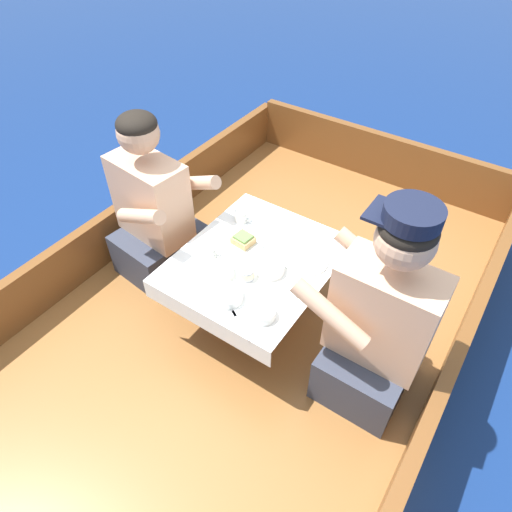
# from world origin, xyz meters

# --- Properties ---
(ground_plane) EXTENTS (60.00, 60.00, 0.00)m
(ground_plane) POSITION_xyz_m (0.00, 0.00, 0.00)
(ground_plane) COLOR navy
(boat_deck) EXTENTS (1.99, 3.20, 0.25)m
(boat_deck) POSITION_xyz_m (0.00, 0.00, 0.13)
(boat_deck) COLOR brown
(boat_deck) RESTS_ON ground_plane
(gunwale_port) EXTENTS (0.06, 3.20, 0.30)m
(gunwale_port) POSITION_xyz_m (-0.96, 0.00, 0.40)
(gunwale_port) COLOR brown
(gunwale_port) RESTS_ON boat_deck
(gunwale_starboard) EXTENTS (0.06, 3.20, 0.30)m
(gunwale_starboard) POSITION_xyz_m (0.96, 0.00, 0.40)
(gunwale_starboard) COLOR brown
(gunwale_starboard) RESTS_ON boat_deck
(bow_coaming) EXTENTS (1.87, 0.06, 0.35)m
(bow_coaming) POSITION_xyz_m (0.00, 1.57, 0.42)
(bow_coaming) COLOR brown
(bow_coaming) RESTS_ON boat_deck
(cockpit_table) EXTENTS (0.69, 0.82, 0.39)m
(cockpit_table) POSITION_xyz_m (0.00, 0.01, 0.60)
(cockpit_table) COLOR #B2B2B7
(cockpit_table) RESTS_ON boat_deck
(person_port) EXTENTS (0.55, 0.49, 0.96)m
(person_port) POSITION_xyz_m (-0.65, 0.00, 0.64)
(person_port) COLOR #333847
(person_port) RESTS_ON boat_deck
(person_starboard) EXTENTS (0.52, 0.44, 1.02)m
(person_starboard) POSITION_xyz_m (0.65, -0.05, 0.67)
(person_starboard) COLOR #333847
(person_starboard) RESTS_ON boat_deck
(plate_sandwich) EXTENTS (0.20, 0.20, 0.01)m
(plate_sandwich) POSITION_xyz_m (-0.11, 0.06, 0.65)
(plate_sandwich) COLOR silver
(plate_sandwich) RESTS_ON cockpit_table
(plate_bread) EXTENTS (0.21, 0.21, 0.01)m
(plate_bread) POSITION_xyz_m (0.20, 0.13, 0.65)
(plate_bread) COLOR silver
(plate_bread) RESTS_ON cockpit_table
(sandwich) EXTENTS (0.10, 0.10, 0.05)m
(sandwich) POSITION_xyz_m (-0.11, 0.06, 0.67)
(sandwich) COLOR tan
(sandwich) RESTS_ON plate_sandwich
(bowl_port_near) EXTENTS (0.13, 0.13, 0.04)m
(bowl_port_near) POSITION_xyz_m (-0.08, -0.17, 0.66)
(bowl_port_near) COLOR silver
(bowl_port_near) RESTS_ON cockpit_table
(bowl_starboard_near) EXTENTS (0.13, 0.13, 0.04)m
(bowl_starboard_near) POSITION_xyz_m (0.10, -0.02, 0.66)
(bowl_starboard_near) COLOR silver
(bowl_starboard_near) RESTS_ON cockpit_table
(bowl_center_far) EXTENTS (0.11, 0.11, 0.04)m
(bowl_center_far) POSITION_xyz_m (0.22, -0.26, 0.66)
(bowl_center_far) COLOR silver
(bowl_center_far) RESTS_ON cockpit_table
(bowl_port_far) EXTENTS (0.14, 0.14, 0.04)m
(bowl_port_far) POSITION_xyz_m (0.04, -0.26, 0.66)
(bowl_port_far) COLOR silver
(bowl_port_far) RESTS_ON cockpit_table
(coffee_cup_port) EXTENTS (0.09, 0.07, 0.06)m
(coffee_cup_port) POSITION_xyz_m (-0.23, 0.21, 0.67)
(coffee_cup_port) COLOR silver
(coffee_cup_port) RESTS_ON cockpit_table
(coffee_cup_starboard) EXTENTS (0.09, 0.07, 0.06)m
(coffee_cup_starboard) POSITION_xyz_m (-0.19, -0.09, 0.67)
(coffee_cup_starboard) COLOR silver
(coffee_cup_starboard) RESTS_ON cockpit_table
(tin_can) EXTENTS (0.07, 0.07, 0.05)m
(tin_can) POSITION_xyz_m (0.04, -0.11, 0.67)
(tin_can) COLOR silver
(tin_can) RESTS_ON cockpit_table
(utensil_spoon_port) EXTENTS (0.10, 0.16, 0.01)m
(utensil_spoon_port) POSITION_xyz_m (0.30, -0.05, 0.64)
(utensil_spoon_port) COLOR silver
(utensil_spoon_port) RESTS_ON cockpit_table
(utensil_fork_starboard) EXTENTS (0.16, 0.10, 0.00)m
(utensil_fork_starboard) POSITION_xyz_m (0.16, -0.34, 0.64)
(utensil_fork_starboard) COLOR silver
(utensil_fork_starboard) RESTS_ON cockpit_table
(utensil_knife_starboard) EXTENTS (0.15, 0.10, 0.00)m
(utensil_knife_starboard) POSITION_xyz_m (-0.25, 0.31, 0.64)
(utensil_knife_starboard) COLOR silver
(utensil_knife_starboard) RESTS_ON cockpit_table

